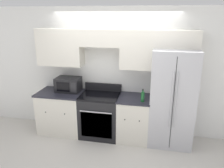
# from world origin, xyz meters

# --- Properties ---
(ground_plane) EXTENTS (12.00, 12.00, 0.00)m
(ground_plane) POSITION_xyz_m (0.00, 0.00, 0.00)
(ground_plane) COLOR beige
(wall_back) EXTENTS (8.00, 0.39, 2.60)m
(wall_back) POSITION_xyz_m (0.01, 0.59, 1.49)
(wall_back) COLOR white
(wall_back) RESTS_ON ground_plane
(lower_cabinets_left) EXTENTS (0.94, 0.64, 0.90)m
(lower_cabinets_left) POSITION_xyz_m (-1.10, 0.31, 0.45)
(lower_cabinets_left) COLOR silver
(lower_cabinets_left) RESTS_ON ground_plane
(lower_cabinets_right) EXTENTS (0.63, 0.64, 0.90)m
(lower_cabinets_right) POSITION_xyz_m (0.45, 0.31, 0.45)
(lower_cabinets_right) COLOR silver
(lower_cabinets_right) RESTS_ON ground_plane
(oven_range) EXTENTS (0.78, 0.65, 1.06)m
(oven_range) POSITION_xyz_m (-0.25, 0.31, 0.45)
(oven_range) COLOR black
(oven_range) RESTS_ON ground_plane
(refrigerator) EXTENTS (0.81, 0.76, 1.86)m
(refrigerator) POSITION_xyz_m (1.15, 0.36, 0.93)
(refrigerator) COLOR #B7B7BC
(refrigerator) RESTS_ON ground_plane
(microwave) EXTENTS (0.50, 0.35, 0.30)m
(microwave) POSITION_xyz_m (-0.95, 0.41, 1.04)
(microwave) COLOR black
(microwave) RESTS_ON lower_cabinets_left
(bottle) EXTENTS (0.07, 0.07, 0.25)m
(bottle) POSITION_xyz_m (0.61, 0.14, 0.99)
(bottle) COLOR #195928
(bottle) RESTS_ON lower_cabinets_right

